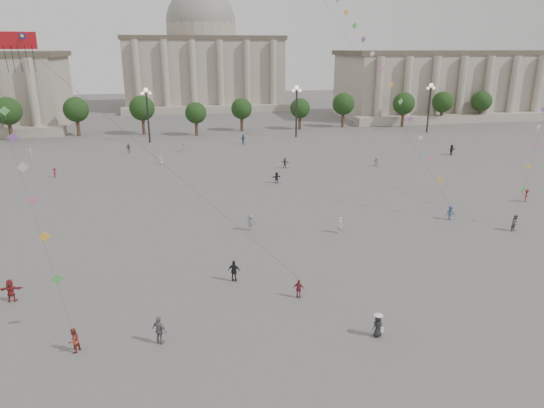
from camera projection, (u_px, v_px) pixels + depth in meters
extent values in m
plane|color=#53504E|center=(334.00, 318.00, 34.02)|extent=(360.00, 360.00, 0.00)
cube|color=#A89D8D|center=(484.00, 85.00, 134.29)|extent=(80.00, 22.00, 16.00)
cube|color=#51483B|center=(488.00, 53.00, 131.62)|extent=(81.60, 22.44, 1.20)
cube|color=#A89D8D|center=(511.00, 117.00, 124.34)|extent=(84.00, 4.00, 2.00)
cube|color=#A89D8D|center=(203.00, 74.00, 152.05)|extent=(46.00, 30.00, 20.00)
cube|color=#51483B|center=(202.00, 38.00, 148.76)|extent=(46.92, 30.60, 1.20)
cube|color=#A89D8D|center=(209.00, 109.00, 139.00)|extent=(48.30, 4.00, 2.00)
cylinder|color=#A89D8D|center=(201.00, 32.00, 148.17)|extent=(21.00, 21.00, 5.00)
sphere|color=gray|center=(201.00, 23.00, 147.40)|extent=(21.00, 21.00, 21.00)
cylinder|color=#3C281E|center=(14.00, 132.00, 98.18)|extent=(0.70, 0.70, 3.52)
sphere|color=black|center=(11.00, 113.00, 97.04)|extent=(5.12, 5.12, 5.12)
cylinder|color=#3C281E|center=(76.00, 130.00, 100.46)|extent=(0.70, 0.70, 3.52)
sphere|color=black|center=(74.00, 112.00, 99.32)|extent=(5.12, 5.12, 5.12)
cylinder|color=#3C281E|center=(136.00, 128.00, 102.74)|extent=(0.70, 0.70, 3.52)
sphere|color=black|center=(135.00, 110.00, 101.60)|extent=(5.12, 5.12, 5.12)
cylinder|color=#3C281E|center=(193.00, 126.00, 105.01)|extent=(0.70, 0.70, 3.52)
sphere|color=black|center=(192.00, 109.00, 103.87)|extent=(5.12, 5.12, 5.12)
cylinder|color=#3C281E|center=(248.00, 124.00, 107.29)|extent=(0.70, 0.70, 3.52)
sphere|color=black|center=(248.00, 108.00, 106.15)|extent=(5.12, 5.12, 5.12)
cylinder|color=#3C281E|center=(300.00, 123.00, 109.57)|extent=(0.70, 0.70, 3.52)
sphere|color=black|center=(301.00, 106.00, 108.43)|extent=(5.12, 5.12, 5.12)
cylinder|color=#3C281E|center=(351.00, 121.00, 111.84)|extent=(0.70, 0.70, 3.52)
sphere|color=black|center=(351.00, 105.00, 110.70)|extent=(5.12, 5.12, 5.12)
cylinder|color=#3C281E|center=(399.00, 120.00, 114.12)|extent=(0.70, 0.70, 3.52)
sphere|color=black|center=(400.00, 104.00, 112.98)|extent=(5.12, 5.12, 5.12)
cylinder|color=#3C281E|center=(445.00, 118.00, 116.40)|extent=(0.70, 0.70, 3.52)
sphere|color=black|center=(447.00, 103.00, 115.26)|extent=(5.12, 5.12, 5.12)
cylinder|color=#3C281E|center=(490.00, 117.00, 118.67)|extent=(0.70, 0.70, 3.52)
sphere|color=black|center=(492.00, 102.00, 117.53)|extent=(5.12, 5.12, 5.12)
cylinder|color=#262628|center=(148.00, 117.00, 94.85)|extent=(0.36, 0.36, 10.00)
sphere|color=#FFE5B2|center=(146.00, 90.00, 93.24)|extent=(0.90, 0.90, 0.90)
sphere|color=#FFE5B2|center=(142.00, 93.00, 93.29)|extent=(0.60, 0.60, 0.60)
sphere|color=#FFE5B2|center=(150.00, 93.00, 93.56)|extent=(0.60, 0.60, 0.60)
cylinder|color=#262628|center=(296.00, 113.00, 100.54)|extent=(0.36, 0.36, 10.00)
sphere|color=#FFE5B2|center=(297.00, 88.00, 98.93)|extent=(0.90, 0.90, 0.90)
sphere|color=#FFE5B2|center=(293.00, 91.00, 98.98)|extent=(0.60, 0.60, 0.60)
sphere|color=#FFE5B2|center=(300.00, 90.00, 99.25)|extent=(0.60, 0.60, 0.60)
cylinder|color=#262628|center=(429.00, 110.00, 106.23)|extent=(0.36, 0.36, 10.00)
sphere|color=#FFE5B2|center=(431.00, 85.00, 104.62)|extent=(0.90, 0.90, 0.90)
sphere|color=#FFE5B2|center=(428.00, 88.00, 104.67)|extent=(0.60, 0.60, 0.60)
sphere|color=#FFE5B2|center=(434.00, 88.00, 104.94)|extent=(0.60, 0.60, 0.60)
imported|color=navy|center=(243.00, 139.00, 94.26)|extent=(1.21, 0.95, 1.91)
imported|color=silver|center=(183.00, 147.00, 87.41)|extent=(1.30, 1.67, 1.77)
imported|color=slate|center=(251.00, 223.00, 49.96)|extent=(1.27, 0.90, 1.79)
imported|color=beige|center=(376.00, 161.00, 77.00)|extent=(1.49, 0.61, 1.57)
imported|color=maroon|center=(527.00, 196.00, 59.34)|extent=(1.16, 1.11, 1.59)
imported|color=black|center=(452.00, 150.00, 84.93)|extent=(1.74, 1.34, 1.84)
imported|color=silver|center=(31.00, 153.00, 83.36)|extent=(0.60, 0.68, 1.57)
imported|color=slate|center=(285.00, 163.00, 75.88)|extent=(1.49, 1.32, 1.64)
imported|color=silver|center=(340.00, 225.00, 49.37)|extent=(0.62, 0.73, 1.71)
imported|color=#5A5A5E|center=(128.00, 148.00, 86.66)|extent=(1.09, 0.61, 1.74)
imported|color=maroon|center=(55.00, 173.00, 70.37)|extent=(0.99, 1.10, 1.48)
imported|color=silver|center=(161.00, 159.00, 78.38)|extent=(0.78, 0.53, 1.54)
imported|color=black|center=(277.00, 178.00, 67.50)|extent=(1.52, 0.82, 1.56)
imported|color=maroon|center=(299.00, 289.00, 36.60)|extent=(0.95, 0.73, 1.50)
imported|color=black|center=(234.00, 271.00, 39.15)|extent=(1.14, 0.86, 1.80)
imported|color=maroon|center=(11.00, 290.00, 36.07)|extent=(1.65, 0.55, 1.77)
imported|color=slate|center=(159.00, 330.00, 30.86)|extent=(1.17, 1.10, 1.94)
imported|color=maroon|center=(74.00, 340.00, 30.04)|extent=(0.97, 1.01, 1.64)
imported|color=navy|center=(450.00, 213.00, 53.17)|extent=(1.05, 0.64, 1.58)
imported|color=#59595D|center=(515.00, 223.00, 49.86)|extent=(1.06, 0.95, 1.78)
imported|color=black|center=(378.00, 326.00, 31.68)|extent=(0.88, 0.71, 1.56)
cone|color=white|center=(379.00, 315.00, 31.42)|extent=(0.52, 0.52, 0.14)
cylinder|color=white|center=(379.00, 315.00, 31.44)|extent=(0.60, 0.60, 0.02)
cube|color=white|center=(382.00, 330.00, 31.66)|extent=(0.22, 0.10, 0.35)
cube|color=red|center=(17.00, 40.00, 29.44)|extent=(2.26, 1.10, 1.02)
cube|color=green|center=(10.00, 36.00, 29.26)|extent=(0.39, 0.28, 0.34)
cube|color=navy|center=(22.00, 36.00, 29.40)|extent=(0.39, 0.28, 0.34)
sphere|color=yellow|center=(10.00, 36.00, 29.23)|extent=(0.20, 0.20, 0.20)
sphere|color=yellow|center=(22.00, 36.00, 29.36)|extent=(0.20, 0.20, 0.20)
cylinder|color=#3F3F3F|center=(173.00, 172.00, 32.89)|extent=(0.02, 0.02, 24.47)
cube|color=#53B357|center=(58.00, 279.00, 30.83)|extent=(0.76, 0.25, 0.76)
cube|color=gold|center=(45.00, 237.00, 32.00)|extent=(0.76, 0.25, 0.76)
cube|color=#C8699C|center=(33.00, 200.00, 33.21)|extent=(0.76, 0.25, 0.76)
cube|color=silver|center=(23.00, 167.00, 34.46)|extent=(0.76, 0.25, 0.76)
cube|color=#8C53A6|center=(13.00, 138.00, 35.72)|extent=(0.76, 0.25, 0.76)
cube|color=#53B357|center=(4.00, 111.00, 37.01)|extent=(0.76, 0.25, 0.76)
cube|color=gold|center=(441.00, 180.00, 53.39)|extent=(0.76, 0.25, 0.76)
cube|color=#C8699C|center=(431.00, 158.00, 53.99)|extent=(0.76, 0.25, 0.76)
cube|color=silver|center=(421.00, 138.00, 54.64)|extent=(0.76, 0.25, 0.76)
cube|color=#8C53A6|center=(410.00, 119.00, 55.33)|extent=(0.76, 0.25, 0.76)
cube|color=#53B357|center=(401.00, 101.00, 56.04)|extent=(0.76, 0.25, 0.76)
cube|color=gold|center=(391.00, 85.00, 56.76)|extent=(0.76, 0.25, 0.76)
cube|color=#C8699C|center=(382.00, 69.00, 57.50)|extent=(0.76, 0.25, 0.76)
cube|color=silver|center=(372.00, 54.00, 58.25)|extent=(0.76, 0.25, 0.76)
cube|color=#8C53A6|center=(363.00, 39.00, 59.01)|extent=(0.76, 0.25, 0.76)
cube|color=#53B357|center=(355.00, 26.00, 59.78)|extent=(0.76, 0.25, 0.76)
cube|color=gold|center=(346.00, 12.00, 60.56)|extent=(0.76, 0.25, 0.76)
cube|color=#53B357|center=(523.00, 189.00, 50.32)|extent=(0.76, 0.25, 0.76)
cube|color=gold|center=(529.00, 166.00, 51.13)|extent=(0.76, 0.25, 0.76)
cube|color=#C8699C|center=(534.00, 146.00, 51.98)|extent=(0.76, 0.25, 0.76)
cube|color=silver|center=(539.00, 127.00, 52.87)|extent=(0.76, 0.25, 0.76)
cube|color=#8C53A6|center=(543.00, 109.00, 53.77)|extent=(0.76, 0.25, 0.76)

